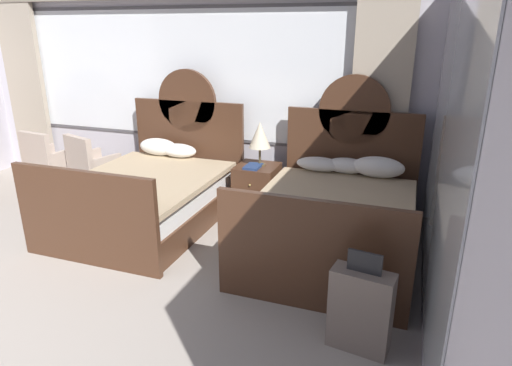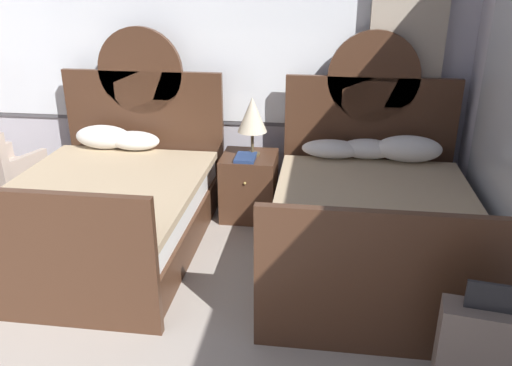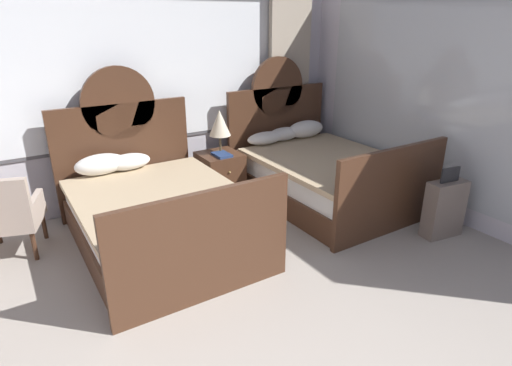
% 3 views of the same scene
% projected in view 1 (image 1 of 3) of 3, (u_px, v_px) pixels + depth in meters
% --- Properties ---
extents(wall_back_window, '(6.52, 0.22, 2.70)m').
position_uv_depth(wall_back_window, '(181.00, 88.00, 6.03)').
color(wall_back_window, silver).
rests_on(wall_back_window, ground_plane).
extents(wall_right_mirror, '(0.08, 4.69, 2.70)m').
position_uv_depth(wall_right_mirror, '(451.00, 163.00, 2.95)').
color(wall_right_mirror, silver).
rests_on(wall_right_mirror, ground_plane).
extents(bed_near_window, '(1.58, 2.18, 1.71)m').
position_uv_depth(bed_near_window, '(151.00, 193.00, 5.25)').
color(bed_near_window, '#472B1C').
rests_on(bed_near_window, ground_plane).
extents(bed_near_mirror, '(1.58, 2.18, 1.71)m').
position_uv_depth(bed_near_mirror, '(335.00, 217.00, 4.56)').
color(bed_near_mirror, '#472B1C').
rests_on(bed_near_mirror, ground_plane).
extents(nightstand_between_beds, '(0.50, 0.52, 0.61)m').
position_uv_depth(nightstand_between_beds, '(257.00, 189.00, 5.54)').
color(nightstand_between_beds, '#472B1C').
rests_on(nightstand_between_beds, ground_plane).
extents(table_lamp_on_nightstand, '(0.27, 0.27, 0.54)m').
position_uv_depth(table_lamp_on_nightstand, '(260.00, 135.00, 5.32)').
color(table_lamp_on_nightstand, brown).
rests_on(table_lamp_on_nightstand, nightstand_between_beds).
extents(book_on_nightstand, '(0.18, 0.26, 0.03)m').
position_uv_depth(book_on_nightstand, '(253.00, 166.00, 5.35)').
color(book_on_nightstand, navy).
rests_on(book_on_nightstand, nightstand_between_beds).
extents(armchair_by_window_left, '(0.69, 0.69, 0.85)m').
position_uv_depth(armchair_by_window_left, '(91.00, 163.00, 6.10)').
color(armchair_by_window_left, '#B29E8E').
rests_on(armchair_by_window_left, ground_plane).
extents(armchair_by_window_centre, '(0.61, 0.61, 0.85)m').
position_uv_depth(armchair_by_window_centre, '(47.00, 158.00, 6.34)').
color(armchair_by_window_centre, '#B29E8E').
rests_on(armchair_by_window_centre, ground_plane).
extents(suitcase_on_floor, '(0.46, 0.25, 0.77)m').
position_uv_depth(suitcase_on_floor, '(360.00, 310.00, 3.13)').
color(suitcase_on_floor, '#75665B').
rests_on(suitcase_on_floor, ground_plane).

